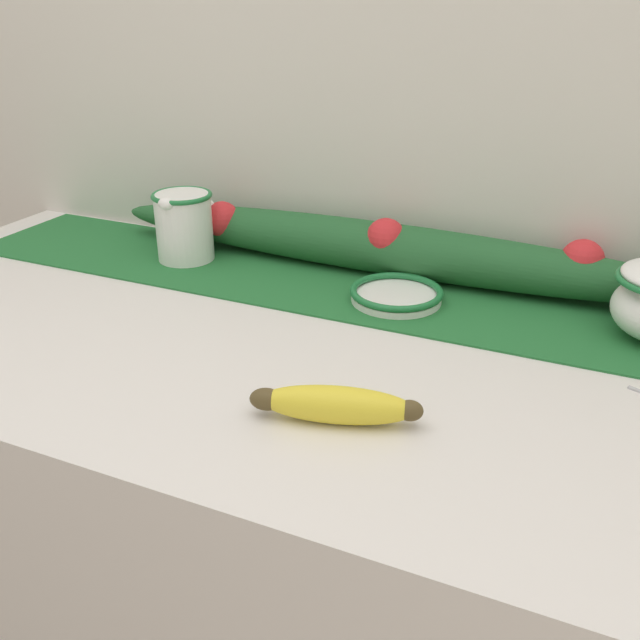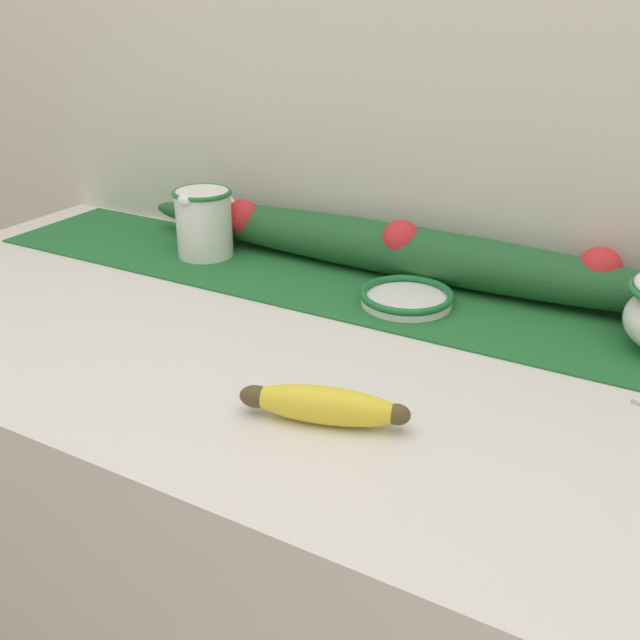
{
  "view_description": "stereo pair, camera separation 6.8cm",
  "coord_description": "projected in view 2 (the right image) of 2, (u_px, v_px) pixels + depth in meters",
  "views": [
    {
      "loc": [
        0.34,
        -0.75,
        1.31
      ],
      "look_at": [
        0.02,
        -0.02,
        0.94
      ],
      "focal_mm": 40.0,
      "sensor_mm": 36.0,
      "label": 1
    },
    {
      "loc": [
        0.41,
        -0.71,
        1.31
      ],
      "look_at": [
        0.02,
        -0.02,
        0.94
      ],
      "focal_mm": 40.0,
      "sensor_mm": 36.0,
      "label": 2
    }
  ],
  "objects": [
    {
      "name": "countertop",
      "position": [
        317.0,
        598.0,
        1.11
      ],
      "size": [
        1.53,
        0.65,
        0.89
      ],
      "primitive_type": "cube",
      "color": "silver",
      "rests_on": "ground_plane"
    },
    {
      "name": "back_wall",
      "position": [
        430.0,
        70.0,
        1.07
      ],
      "size": [
        2.33,
        0.04,
        2.4
      ],
      "primitive_type": "cube",
      "color": "silver",
      "rests_on": "ground_plane"
    },
    {
      "name": "table_runner",
      "position": [
        381.0,
        292.0,
        1.08
      ],
      "size": [
        1.4,
        0.24,
        0.0
      ],
      "primitive_type": "cube",
      "color": "#236B33",
      "rests_on": "countertop"
    },
    {
      "name": "cream_pitcher",
      "position": [
        204.0,
        221.0,
        1.2
      ],
      "size": [
        0.1,
        0.12,
        0.12
      ],
      "color": "white",
      "rests_on": "countertop"
    },
    {
      "name": "small_dish",
      "position": [
        406.0,
        297.0,
        1.03
      ],
      "size": [
        0.14,
        0.14,
        0.02
      ],
      "color": "white",
      "rests_on": "countertop"
    },
    {
      "name": "banana",
      "position": [
        323.0,
        405.0,
        0.75
      ],
      "size": [
        0.19,
        0.09,
        0.04
      ],
      "rotation": [
        0.0,
        0.0,
        0.28
      ],
      "color": "yellow",
      "rests_on": "countertop"
    },
    {
      "name": "poinsettia_garland",
      "position": [
        403.0,
        250.0,
        1.12
      ],
      "size": [
        1.01,
        0.09,
        0.09
      ],
      "color": "#235B2D",
      "rests_on": "countertop"
    }
  ]
}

